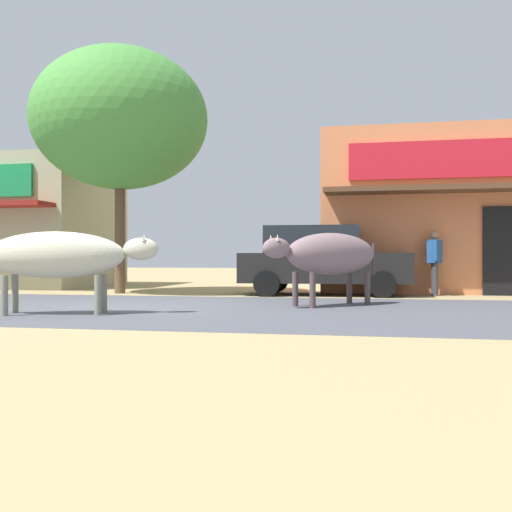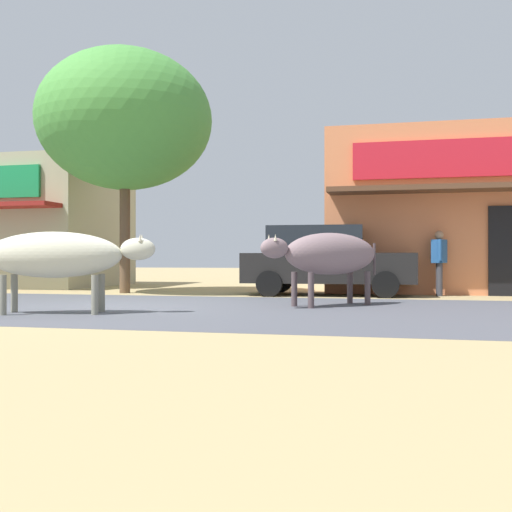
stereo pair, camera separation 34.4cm
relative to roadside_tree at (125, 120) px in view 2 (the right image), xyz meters
The scene contains 8 objects.
ground 6.15m from the roadside_tree, 68.55° to the right, with size 80.00×80.00×0.00m, color tan.
asphalt_road 6.15m from the roadside_tree, 68.55° to the right, with size 72.00×6.43×0.00m, color #4D4F57.
storefront_right_club 9.27m from the roadside_tree, 19.93° to the left, with size 7.02×5.34×4.15m.
roadside_tree is the anchor object (origin of this frame).
parked_hatchback_car 6.14m from the roadside_tree, ahead, with size 4.07×2.11×1.64m.
cow_near_brown 6.58m from the roadside_tree, 75.65° to the right, with size 2.74×1.28×1.31m.
cow_far_dark 7.07m from the roadside_tree, 28.18° to the right, with size 2.16×2.23×1.35m.
pedestrian_by_shop 8.42m from the roadside_tree, ahead, with size 0.38×0.61×1.52m.
Camera 2 is at (5.09, -10.18, 0.90)m, focal length 42.77 mm.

